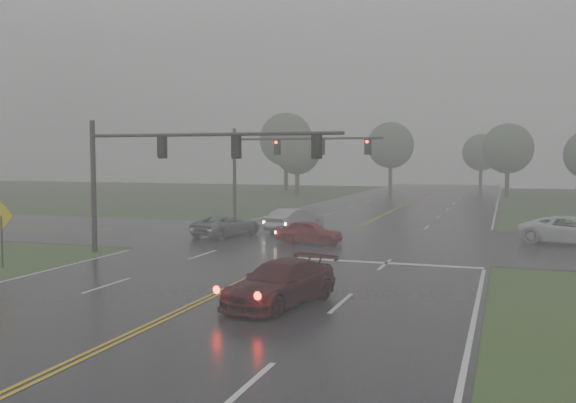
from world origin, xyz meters
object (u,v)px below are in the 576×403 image
(sedan_silver, at_px, (295,232))
(sedan_maroon, at_px, (280,305))
(signal_gantry_near, at_px, (165,159))
(sedan_red, at_px, (309,244))
(signal_gantry_far, at_px, (278,156))
(pickup_white, at_px, (572,245))
(car_grey, at_px, (227,236))

(sedan_silver, bearing_deg, sedan_maroon, 124.02)
(sedan_maroon, distance_m, signal_gantry_near, 12.79)
(sedan_red, height_order, signal_gantry_far, signal_gantry_far)
(sedan_red, xyz_separation_m, pickup_white, (13.88, 4.30, 0.00))
(sedan_maroon, relative_size, signal_gantry_near, 0.37)
(car_grey, height_order, pickup_white, pickup_white)
(sedan_silver, bearing_deg, signal_gantry_far, -44.43)
(sedan_maroon, bearing_deg, sedan_silver, 121.29)
(sedan_maroon, distance_m, sedan_silver, 20.42)
(sedan_maroon, xyz_separation_m, pickup_white, (10.44, 18.86, 0.00))
(sedan_red, distance_m, car_grey, 5.85)
(signal_gantry_near, distance_m, signal_gantry_far, 17.79)
(sedan_silver, height_order, car_grey, sedan_silver)
(sedan_silver, height_order, signal_gantry_near, signal_gantry_near)
(signal_gantry_far, bearing_deg, car_grey, -88.64)
(sedan_maroon, bearing_deg, sedan_red, 117.68)
(sedan_red, xyz_separation_m, sedan_silver, (-2.50, 4.99, 0.00))
(car_grey, bearing_deg, signal_gantry_near, 110.00)
(car_grey, bearing_deg, sedan_maroon, 137.18)
(sedan_red, bearing_deg, sedan_silver, 27.53)
(sedan_red, height_order, sedan_silver, sedan_silver)
(car_grey, xyz_separation_m, signal_gantry_near, (0.34, -7.96, 4.71))
(signal_gantry_near, xyz_separation_m, signal_gantry_far, (-0.57, 17.78, 0.17))
(pickup_white, height_order, signal_gantry_far, signal_gantry_far)
(sedan_red, height_order, pickup_white, pickup_white)
(sedan_silver, height_order, pickup_white, pickup_white)
(sedan_red, bearing_deg, signal_gantry_far, 28.56)
(signal_gantry_far, bearing_deg, sedan_silver, -61.56)
(car_grey, bearing_deg, pickup_white, -154.14)
(sedan_maroon, height_order, sedan_red, sedan_maroon)
(pickup_white, relative_size, signal_gantry_far, 0.48)
(signal_gantry_far, bearing_deg, sedan_red, -62.36)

